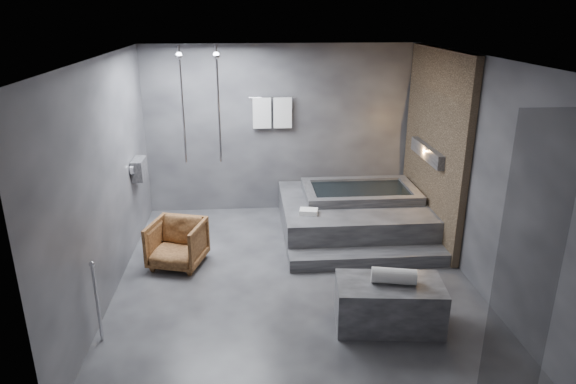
{
  "coord_description": "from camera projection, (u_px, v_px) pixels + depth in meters",
  "views": [
    {
      "loc": [
        -0.55,
        -5.93,
        3.31
      ],
      "look_at": [
        -0.06,
        0.3,
        1.07
      ],
      "focal_mm": 32.0,
      "sensor_mm": 36.0,
      "label": 1
    }
  ],
  "objects": [
    {
      "name": "deck_towel",
      "position": [
        309.0,
        212.0,
        7.45
      ],
      "size": [
        0.29,
        0.24,
        0.07
      ],
      "primitive_type": "cube",
      "rotation": [
        0.0,
        0.0,
        -0.2
      ],
      "color": "white",
      "rests_on": "tub_deck"
    },
    {
      "name": "concrete_bench",
      "position": [
        389.0,
        304.0,
        5.63
      ],
      "size": [
        1.21,
        0.75,
        0.52
      ],
      "primitive_type": "cube",
      "rotation": [
        0.0,
        0.0,
        -0.11
      ],
      "color": "#38383B",
      "rests_on": "ground"
    },
    {
      "name": "driftwood_chair",
      "position": [
        177.0,
        244.0,
        6.94
      ],
      "size": [
        0.84,
        0.86,
        0.63
      ],
      "primitive_type": "imported",
      "rotation": [
        0.0,
        0.0,
        -0.28
      ],
      "color": "#442511",
      "rests_on": "ground"
    },
    {
      "name": "room",
      "position": [
        324.0,
        143.0,
        6.4
      ],
      "size": [
        5.0,
        5.04,
        2.82
      ],
      "color": "#2A2A2D",
      "rests_on": "ground"
    },
    {
      "name": "rolled_towel",
      "position": [
        394.0,
        276.0,
        5.51
      ],
      "size": [
        0.5,
        0.27,
        0.17
      ],
      "primitive_type": "cylinder",
      "rotation": [
        0.0,
        1.57,
        -0.22
      ],
      "color": "white",
      "rests_on": "concrete_bench"
    },
    {
      "name": "tub_step",
      "position": [
        369.0,
        258.0,
        7.03
      ],
      "size": [
        2.2,
        0.36,
        0.18
      ],
      "primitive_type": "cube",
      "color": "#2F2F31",
      "rests_on": "ground"
    },
    {
      "name": "tub_deck",
      "position": [
        352.0,
        215.0,
        8.08
      ],
      "size": [
        2.2,
        2.0,
        0.5
      ],
      "primitive_type": "cube",
      "color": "#2F2F31",
      "rests_on": "ground"
    }
  ]
}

